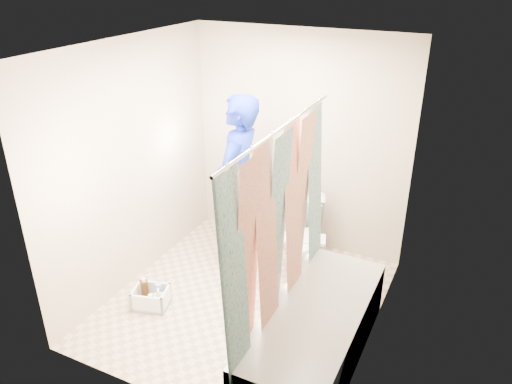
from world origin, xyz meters
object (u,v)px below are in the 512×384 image
at_px(bathtub, 315,333).
at_px(cleaning_caddy, 152,298).
at_px(plumber, 238,183).
at_px(toilet, 303,239).

xyz_separation_m(bathtub, cleaning_caddy, (-1.61, -0.02, -0.18)).
height_order(plumber, cleaning_caddy, plumber).
distance_m(bathtub, cleaning_caddy, 1.62).
bearing_deg(plumber, cleaning_caddy, -22.88).
xyz_separation_m(bathtub, plumber, (-1.25, 1.06, 0.65)).
bearing_deg(plumber, bathtub, 45.17).
height_order(bathtub, plumber, plumber).
xyz_separation_m(plumber, cleaning_caddy, (-0.36, -1.09, -0.83)).
relative_size(toilet, plumber, 0.41).
bearing_deg(bathtub, cleaning_caddy, -179.25).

